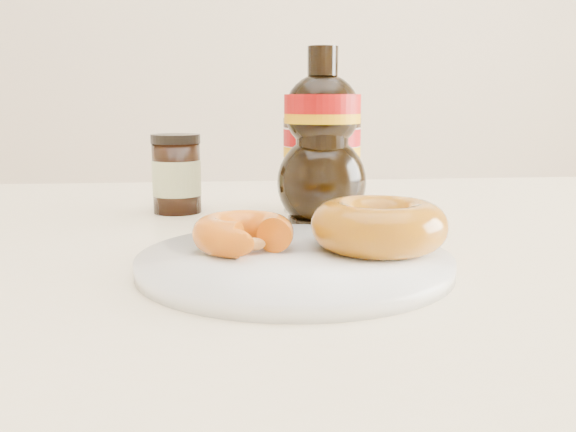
{
  "coord_description": "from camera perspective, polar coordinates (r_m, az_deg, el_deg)",
  "views": [
    {
      "loc": [
        -0.1,
        -0.51,
        0.89
      ],
      "look_at": [
        -0.04,
        0.04,
        0.79
      ],
      "focal_mm": 40.0,
      "sensor_mm": 36.0,
      "label": 1
    }
  ],
  "objects": [
    {
      "name": "donut_whole",
      "position": [
        0.53,
        8.08,
        -0.83
      ],
      "size": [
        0.12,
        0.12,
        0.04
      ],
      "primitive_type": "torus",
      "rotation": [
        0.0,
        0.0,
        -0.04
      ],
      "color": "#9E600A",
      "rests_on": "plate"
    },
    {
      "name": "donut_bitten",
      "position": [
        0.53,
        -4.01,
        -1.52
      ],
      "size": [
        0.11,
        0.11,
        0.03
      ],
      "primitive_type": "torus",
      "rotation": [
        0.0,
        0.0,
        -0.38
      ],
      "color": "#D34C0C",
      "rests_on": "plate"
    },
    {
      "name": "syrup_bottle",
      "position": [
        0.69,
        3.05,
        7.03
      ],
      "size": [
        0.11,
        0.1,
        0.19
      ],
      "primitive_type": null,
      "rotation": [
        0.0,
        0.0,
        0.15
      ],
      "color": "black",
      "rests_on": "dining_table"
    },
    {
      "name": "dining_table",
      "position": [
        0.66,
        3.38,
        -9.13
      ],
      "size": [
        1.4,
        0.9,
        0.75
      ],
      "color": "beige",
      "rests_on": "ground"
    },
    {
      "name": "plate",
      "position": [
        0.52,
        0.56,
        -4.1
      ],
      "size": [
        0.25,
        0.25,
        0.01
      ],
      "color": "white",
      "rests_on": "dining_table"
    },
    {
      "name": "nutella_jar",
      "position": [
        0.78,
        3.02,
        5.64
      ],
      "size": [
        0.09,
        0.09,
        0.13
      ],
      "rotation": [
        0.0,
        0.0,
        -0.38
      ],
      "color": "white",
      "rests_on": "dining_table"
    },
    {
      "name": "dark_jar",
      "position": [
        0.78,
        -9.88,
        3.65
      ],
      "size": [
        0.06,
        0.06,
        0.09
      ],
      "rotation": [
        0.0,
        0.0,
        -0.42
      ],
      "color": "black",
      "rests_on": "dining_table"
    }
  ]
}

